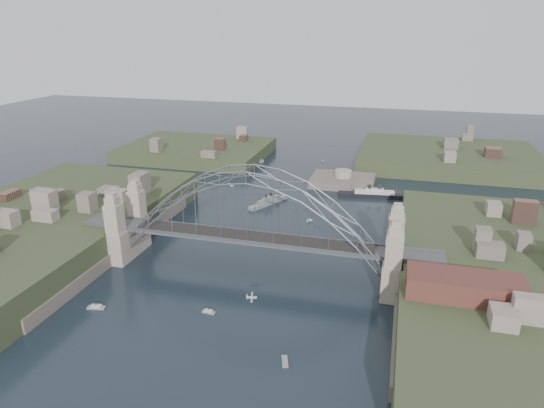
{
  "coord_description": "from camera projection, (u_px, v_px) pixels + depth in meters",
  "views": [
    {
      "loc": [
        30.88,
        -95.69,
        53.24
      ],
      "look_at": [
        0.0,
        18.0,
        10.0
      ],
      "focal_mm": 32.03,
      "sensor_mm": 36.0,
      "label": 1
    }
  ],
  "objects": [
    {
      "name": "ground",
      "position": [
        252.0,
        270.0,
        112.63
      ],
      "size": [
        500.0,
        500.0,
        0.0
      ],
      "primitive_type": "plane",
      "color": "black",
      "rests_on": "ground"
    },
    {
      "name": "bridge",
      "position": [
        251.0,
        221.0,
        108.38
      ],
      "size": [
        84.0,
        13.8,
        24.6
      ],
      "color": "#454547",
      "rests_on": "ground"
    },
    {
      "name": "shore_west",
      "position": [
        42.0,
        236.0,
        126.05
      ],
      "size": [
        50.5,
        90.0,
        12.0
      ],
      "color": "#313C21",
      "rests_on": "ground"
    },
    {
      "name": "shore_east",
      "position": [
        522.0,
        296.0,
        97.85
      ],
      "size": [
        50.5,
        90.0,
        12.0
      ],
      "color": "#313C21",
      "rests_on": "ground"
    },
    {
      "name": "headland_nw",
      "position": [
        197.0,
        155.0,
        212.05
      ],
      "size": [
        60.0,
        45.0,
        9.0
      ],
      "primitive_type": "cube",
      "color": "#313C21",
      "rests_on": "ground"
    },
    {
      "name": "headland_ne",
      "position": [
        447.0,
        162.0,
        199.72
      ],
      "size": [
        70.0,
        55.0,
        9.5
      ],
      "primitive_type": "cube",
      "color": "#313C21",
      "rests_on": "ground"
    },
    {
      "name": "fort_island",
      "position": [
        342.0,
        186.0,
        173.21
      ],
      "size": [
        22.0,
        16.0,
        9.4
      ],
      "color": "#5C5048",
      "rests_on": "ground"
    },
    {
      "name": "wharf_shed",
      "position": [
        464.0,
        287.0,
        85.67
      ],
      "size": [
        20.0,
        8.0,
        4.0
      ],
      "primitive_type": "cube",
      "color": "#592D26",
      "rests_on": "shore_east"
    },
    {
      "name": "finger_pier",
      "position": [
        432.0,
        376.0,
        77.42
      ],
      "size": [
        4.0,
        22.0,
        1.4
      ],
      "primitive_type": "cube",
      "color": "#454547",
      "rests_on": "ground"
    },
    {
      "name": "naval_cruiser_near",
      "position": [
        268.0,
        202.0,
        154.15
      ],
      "size": [
        9.29,
        15.55,
        4.9
      ],
      "color": "gray",
      "rests_on": "ground"
    },
    {
      "name": "naval_cruiser_far",
      "position": [
        250.0,
        163.0,
        198.12
      ],
      "size": [
        8.93,
        12.68,
        4.65
      ],
      "color": "gray",
      "rests_on": "ground"
    },
    {
      "name": "ocean_liner",
      "position": [
        374.0,
        195.0,
        160.36
      ],
      "size": [
        23.68,
        6.08,
        5.76
      ],
      "color": "black",
      "rests_on": "ground"
    },
    {
      "name": "aeroplane",
      "position": [
        251.0,
        297.0,
        87.28
      ],
      "size": [
        2.02,
        3.57,
        0.53
      ],
      "color": "silver"
    },
    {
      "name": "small_boat_a",
      "position": [
        199.0,
        234.0,
        131.64
      ],
      "size": [
        2.39,
        2.75,
        0.45
      ],
      "color": "silver",
      "rests_on": "ground"
    },
    {
      "name": "small_boat_b",
      "position": [
        309.0,
        220.0,
        140.62
      ],
      "size": [
        1.67,
        1.8,
        1.43
      ],
      "color": "silver",
      "rests_on": "ground"
    },
    {
      "name": "small_boat_c",
      "position": [
        209.0,
        312.0,
        95.62
      ],
      "size": [
        2.71,
        1.05,
        1.43
      ],
      "color": "silver",
      "rests_on": "ground"
    },
    {
      "name": "small_boat_d",
      "position": [
        394.0,
        219.0,
        142.22
      ],
      "size": [
        1.55,
        2.55,
        0.45
      ],
      "color": "silver",
      "rests_on": "ground"
    },
    {
      "name": "small_boat_e",
      "position": [
        230.0,
        185.0,
        172.75
      ],
      "size": [
        2.79,
        2.88,
        0.45
      ],
      "color": "silver",
      "rests_on": "ground"
    },
    {
      "name": "small_boat_f",
      "position": [
        282.0,
        196.0,
        161.15
      ],
      "size": [
        1.15,
        1.4,
        1.43
      ],
      "color": "silver",
      "rests_on": "ground"
    },
    {
      "name": "small_boat_g",
      "position": [
        285.0,
        362.0,
        81.66
      ],
      "size": [
        1.83,
        3.13,
        0.45
      ],
      "color": "silver",
      "rests_on": "ground"
    },
    {
      "name": "small_boat_h",
      "position": [
        269.0,
        175.0,
        184.14
      ],
      "size": [
        1.69,
        1.56,
        0.45
      ],
      "color": "silver",
      "rests_on": "ground"
    },
    {
      "name": "small_boat_i",
      "position": [
        409.0,
        253.0,
        118.98
      ],
      "size": [
        2.35,
        2.37,
        2.38
      ],
      "color": "silver",
      "rests_on": "ground"
    },
    {
      "name": "small_boat_j",
      "position": [
        96.0,
        307.0,
        97.22
      ],
      "size": [
        3.78,
        1.86,
        1.43
      ],
      "color": "silver",
      "rests_on": "ground"
    },
    {
      "name": "small_boat_k",
      "position": [
        322.0,
        161.0,
        202.79
      ],
      "size": [
        1.83,
        2.04,
        0.45
      ],
      "color": "silver",
      "rests_on": "ground"
    }
  ]
}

